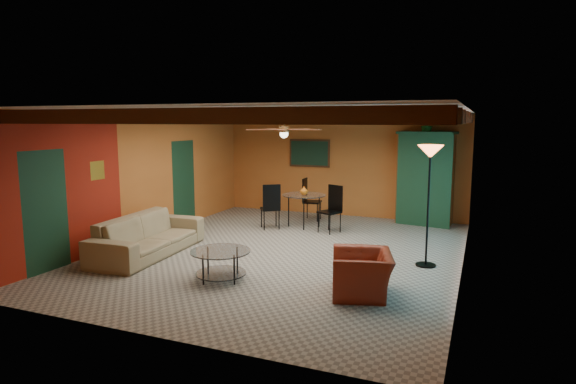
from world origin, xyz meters
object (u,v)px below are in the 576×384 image
at_px(sofa, 149,235).
at_px(dining_table, 304,204).
at_px(floor_lamp, 428,206).
at_px(vase, 304,178).
at_px(coffee_table, 221,265).
at_px(armoire, 425,179).
at_px(armchair, 362,273).
at_px(potted_plant, 428,124).

height_order(sofa, dining_table, dining_table).
bearing_deg(dining_table, floor_lamp, -34.94).
bearing_deg(sofa, vase, -33.19).
xyz_separation_m(coffee_table, armoire, (2.51, 5.60, 0.86)).
height_order(armchair, armoire, armoire).
distance_m(sofa, potted_plant, 6.92).
bearing_deg(armoire, sofa, -123.81).
height_order(dining_table, vase, vase).
distance_m(armchair, armoire, 5.45).
height_order(floor_lamp, vase, floor_lamp).
xyz_separation_m(floor_lamp, vase, (-3.08, 2.15, 0.12)).
relative_size(dining_table, floor_lamp, 0.98).
distance_m(armchair, vase, 4.68).
distance_m(coffee_table, potted_plant, 6.51).
distance_m(floor_lamp, vase, 3.76).
relative_size(coffee_table, dining_table, 0.46).
xyz_separation_m(sofa, armchair, (4.26, -0.57, -0.06)).
relative_size(potted_plant, vase, 2.27).
relative_size(armchair, coffee_table, 1.01).
height_order(armoire, potted_plant, potted_plant).
height_order(dining_table, armoire, armoire).
relative_size(dining_table, potted_plant, 4.58).
relative_size(armchair, armoire, 0.44).
distance_m(coffee_table, armoire, 6.19).
bearing_deg(sofa, potted_plant, -47.10).
height_order(dining_table, floor_lamp, floor_lamp).
height_order(armoire, vase, armoire).
bearing_deg(armoire, floor_lamp, -73.54).
distance_m(armchair, potted_plant, 5.80).
distance_m(armoire, potted_plant, 1.33).
xyz_separation_m(dining_table, armoire, (2.63, 1.44, 0.56)).
xyz_separation_m(armoire, vase, (-2.63, -1.44, 0.08)).
bearing_deg(potted_plant, armchair, -92.79).
distance_m(sofa, armchair, 4.29).
bearing_deg(coffee_table, potted_plant, 65.87).
height_order(armchair, vase, vase).
relative_size(armoire, vase, 11.00).
bearing_deg(floor_lamp, armoire, 97.14).
xyz_separation_m(dining_table, vase, (0.00, 0.00, 0.64)).
bearing_deg(floor_lamp, vase, 145.06).
xyz_separation_m(armchair, coffee_table, (-2.25, -0.21, -0.07)).
bearing_deg(armchair, coffee_table, -101.09).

